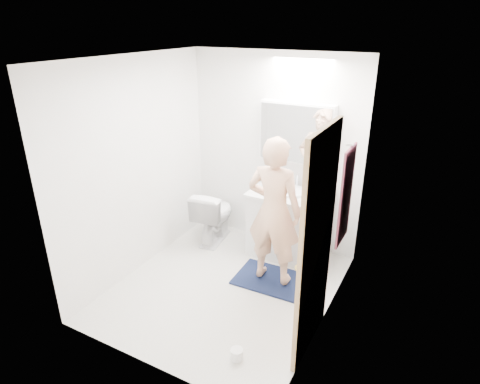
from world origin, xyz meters
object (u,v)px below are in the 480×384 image
Objects in this scene: medicine_cabinet at (297,133)px; vanity_cabinet at (288,226)px; toilet at (214,215)px; toothbrush_cup at (312,188)px; toilet_paper_roll at (237,354)px; soap_bottle_b at (284,179)px; soap_bottle_a at (272,177)px; person at (274,212)px.

vanity_cabinet is at bearing -80.05° from medicine_cabinet.
vanity_cabinet reaches higher than toilet.
toilet is (-0.96, -0.32, -1.14)m from medicine_cabinet.
toilet_paper_roll is at bearing -88.47° from toothbrush_cup.
soap_bottle_b is at bearing -165.83° from medicine_cabinet.
soap_bottle_b is (-0.16, 0.18, 0.52)m from vanity_cabinet.
soap_bottle_b is (0.84, 0.29, 0.55)m from toilet.
soap_bottle_b is (0.15, 0.03, -0.01)m from soap_bottle_a.
soap_bottle_b is at bearing -168.42° from toilet.
medicine_cabinet is 1.23× the size of toilet.
soap_bottle_b reaches higher than vanity_cabinet.
person reaches higher than soap_bottle_b.
soap_bottle_b is (-0.22, 0.80, 0.05)m from person.
vanity_cabinet is 0.63m from soap_bottle_a.
soap_bottle_b is at bearing 11.32° from soap_bottle_a.
soap_bottle_a is at bearing 153.85° from vanity_cabinet.
soap_bottle_a is 1.86× the size of toothbrush_cup.
toilet_paper_roll is (0.05, -1.97, -0.82)m from toothbrush_cup.
toilet_paper_roll is (0.57, -1.96, -0.87)m from soap_bottle_a.
person is 14.82× the size of toothbrush_cup.
medicine_cabinet is 4.78× the size of soap_bottle_b.
soap_bottle_b is 0.37m from toothbrush_cup.
medicine_cabinet reaches higher than person.
toilet is 6.54× the size of toothbrush_cup.
vanity_cabinet is 1.02× the size of medicine_cabinet.
soap_bottle_a reaches higher than toilet_paper_roll.
medicine_cabinet is at bearing 99.95° from vanity_cabinet.
toilet_paper_roll is at bearing -81.46° from medicine_cabinet.
toilet_paper_roll is (0.27, -1.81, -0.34)m from vanity_cabinet.
medicine_cabinet is at bearing 14.17° from soap_bottle_b.
toilet is 3.89× the size of soap_bottle_b.
soap_bottle_a reaches higher than soap_bottle_b.
person reaches higher than toilet_paper_roll.
person reaches higher than soap_bottle_a.
toilet reaches higher than toilet_paper_roll.
vanity_cabinet is 8.21× the size of toothbrush_cup.
vanity_cabinet is 0.57m from soap_bottle_b.
toilet is 3.52× the size of soap_bottle_a.
medicine_cabinet is at bearing -84.61° from person.
vanity_cabinet is 0.55× the size of person.
toilet is 0.44× the size of person.
toothbrush_cup is at bearing 91.53° from toilet_paper_roll.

